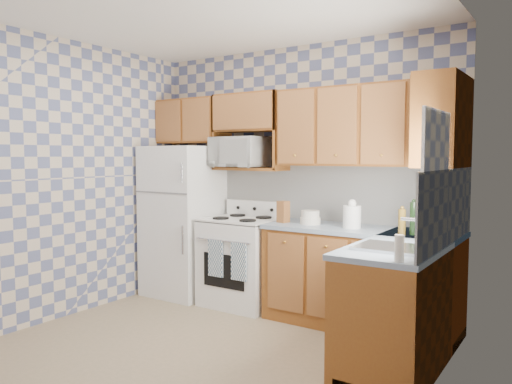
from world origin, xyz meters
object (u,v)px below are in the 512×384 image
microwave (240,152)px  electric_kettle (352,217)px  refrigerator (183,221)px  stove_body (242,262)px

microwave → electric_kettle: 1.47m
refrigerator → electric_kettle: (2.04, 0.00, 0.18)m
microwave → stove_body: bearing=-41.2°
microwave → refrigerator: bearing=-167.4°
refrigerator → electric_kettle: refrigerator is taller
refrigerator → stove_body: size_ratio=1.87×
microwave → electric_kettle: microwave is taller
stove_body → microwave: microwave is taller
refrigerator → stove_body: (0.80, 0.03, -0.39)m
refrigerator → microwave: bearing=10.1°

